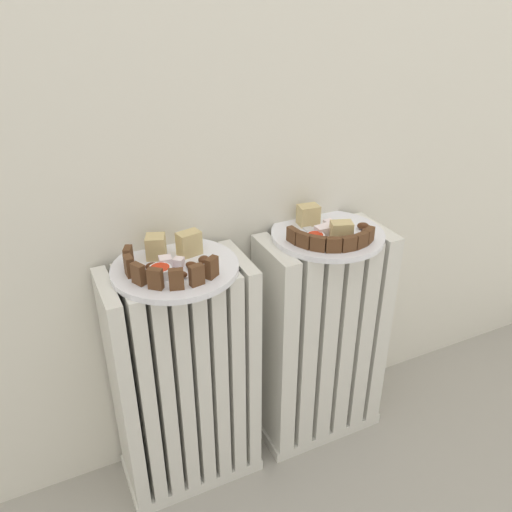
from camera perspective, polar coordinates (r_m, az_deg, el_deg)
name	(u,v)px	position (r m, az deg, el deg)	size (l,w,h in m)	color
radiator_left	(185,381)	(1.21, -7.83, -13.47)	(0.31, 0.17, 0.57)	silver
radiator_right	(320,340)	(1.33, 7.03, -9.11)	(0.31, 0.17, 0.57)	silver
plate_left	(175,268)	(1.04, -8.87, -1.30)	(0.25, 0.25, 0.01)	white
plate_right	(328,234)	(1.17, 7.86, 2.36)	(0.25, 0.25, 0.01)	white
dark_cake_slice_left_0	(128,257)	(1.04, -13.84, -0.07)	(0.03, 0.01, 0.04)	#56351E
dark_cake_slice_left_1	(129,266)	(1.01, -13.78, -1.08)	(0.03, 0.01, 0.04)	#56351E
dark_cake_slice_left_2	(138,274)	(0.98, -12.80, -1.94)	(0.03, 0.01, 0.04)	#56351E
dark_cake_slice_left_3	(155,279)	(0.96, -11.01, -2.47)	(0.03, 0.01, 0.04)	#56351E
dark_cake_slice_left_4	(176,279)	(0.95, -8.75, -2.53)	(0.03, 0.01, 0.04)	#56351E
dark_cake_slice_left_5	(197,275)	(0.96, -6.54, -2.09)	(0.03, 0.01, 0.04)	#56351E
dark_cake_slice_left_6	(212,267)	(0.98, -4.87, -1.27)	(0.03, 0.01, 0.04)	#56351E
marble_cake_slice_left_0	(156,247)	(1.06, -10.94, 1.01)	(0.04, 0.04, 0.05)	tan
marble_cake_slice_left_1	(189,243)	(1.06, -7.36, 1.38)	(0.05, 0.03, 0.05)	tan
turkish_delight_left_0	(179,263)	(1.03, -8.49, -0.71)	(0.02, 0.02, 0.02)	white
turkish_delight_left_1	(166,263)	(1.02, -9.90, -0.73)	(0.02, 0.02, 0.02)	white
medjool_date_left_0	(152,266)	(1.03, -11.34, -1.13)	(0.03, 0.02, 0.02)	#4C2814
medjool_date_left_1	(192,266)	(1.01, -7.02, -1.07)	(0.03, 0.02, 0.02)	#4C2814
medjool_date_left_2	(203,259)	(1.04, -5.79, -0.38)	(0.02, 0.02, 0.02)	#4C2814
medjool_date_left_3	(180,275)	(0.99, -8.33, -2.03)	(0.03, 0.02, 0.01)	#4C2814
jam_bowl_left	(160,271)	(1.00, -10.47, -1.68)	(0.04, 0.04, 0.02)	white
dark_cake_slice_right_0	(293,235)	(1.11, 4.12, 2.27)	(0.03, 0.01, 0.03)	#56351E
dark_cake_slice_right_1	(304,240)	(1.09, 5.31, 1.72)	(0.03, 0.01, 0.03)	#56351E
dark_cake_slice_right_2	(318,244)	(1.08, 6.85, 1.35)	(0.03, 0.01, 0.03)	#56351E
dark_cake_slice_right_3	(334,245)	(1.08, 8.53, 1.21)	(0.03, 0.01, 0.03)	#56351E
dark_cake_slice_right_4	(349,244)	(1.09, 10.14, 1.33)	(0.03, 0.01, 0.03)	#56351E
dark_cake_slice_right_5	(361,240)	(1.11, 11.44, 1.69)	(0.03, 0.01, 0.03)	#56351E
dark_cake_slice_right_6	(369,235)	(1.13, 12.28, 2.22)	(0.03, 0.01, 0.03)	#56351E
marble_cake_slice_right_0	(308,215)	(1.19, 5.77, 4.51)	(0.05, 0.04, 0.05)	tan
marble_cake_slice_right_1	(341,231)	(1.13, 9.35, 2.69)	(0.05, 0.03, 0.04)	tan
turkish_delight_right_0	(322,232)	(1.14, 7.21, 2.63)	(0.03, 0.03, 0.03)	white
turkish_delight_right_1	(329,224)	(1.18, 8.01, 3.46)	(0.02, 0.02, 0.02)	white
turkish_delight_right_2	(345,225)	(1.19, 9.75, 3.37)	(0.02, 0.02, 0.02)	white
turkish_delight_right_3	(328,228)	(1.17, 7.92, 3.05)	(0.02, 0.02, 0.02)	white
medjool_date_right_0	(363,226)	(1.19, 11.68, 3.25)	(0.03, 0.02, 0.02)	#4C2814
medjool_date_right_1	(365,233)	(1.16, 11.87, 2.53)	(0.02, 0.02, 0.02)	#4C2814
jam_bowl_right	(315,238)	(1.12, 6.53, 1.99)	(0.04, 0.04, 0.02)	white
fork	(315,235)	(1.15, 6.52, 2.30)	(0.02, 0.11, 0.00)	silver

